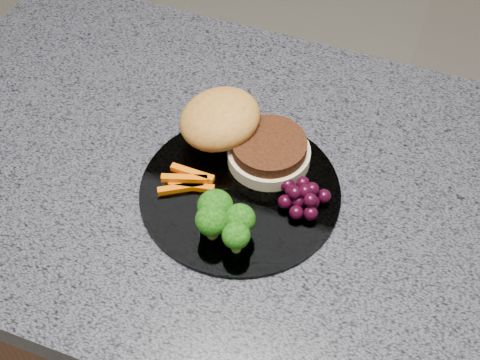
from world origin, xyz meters
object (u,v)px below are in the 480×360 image
Objects in this scene: island_cabinet at (300,357)px; burger at (237,133)px; plate at (240,191)px; grape_bunch at (303,196)px.

burger is at bearing 161.70° from island_cabinet.
plate is (-0.11, -0.02, 0.47)m from island_cabinet.
island_cabinet is 6.07× the size of burger.
grape_bunch is at bearing -35.91° from burger.
grape_bunch is at bearing -148.03° from island_cabinet.
burger is 2.95× the size of grape_bunch.
island_cabinet is 17.91× the size of grape_bunch.
grape_bunch is (-0.03, -0.02, 0.49)m from island_cabinet.
island_cabinet is 4.62× the size of plate.
grape_bunch reaches higher than plate.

